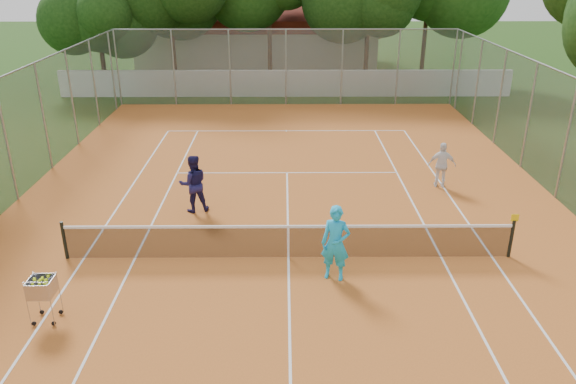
{
  "coord_description": "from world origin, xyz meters",
  "views": [
    {
      "loc": [
        -0.11,
        -13.22,
        7.49
      ],
      "look_at": [
        0.0,
        1.5,
        1.3
      ],
      "focal_mm": 35.0,
      "sensor_mm": 36.0,
      "label": 1
    }
  ],
  "objects_px": {
    "clubhouse": "(258,35)",
    "player_far_left": "(193,184)",
    "tennis_net": "(288,241)",
    "player_far_right": "(442,165)",
    "ball_hopper": "(44,298)",
    "player_near": "(336,243)"
  },
  "relations": [
    {
      "from": "clubhouse",
      "to": "player_far_left",
      "type": "distance_m",
      "value": 26.0
    },
    {
      "from": "tennis_net",
      "to": "player_far_right",
      "type": "height_order",
      "value": "player_far_right"
    },
    {
      "from": "clubhouse",
      "to": "player_far_right",
      "type": "height_order",
      "value": "clubhouse"
    },
    {
      "from": "tennis_net",
      "to": "player_far_right",
      "type": "distance_m",
      "value": 7.36
    },
    {
      "from": "player_far_right",
      "to": "ball_hopper",
      "type": "xyz_separation_m",
      "value": [
        -10.75,
        -7.79,
        -0.23
      ]
    },
    {
      "from": "tennis_net",
      "to": "player_far_right",
      "type": "bearing_deg",
      "value": 43.07
    },
    {
      "from": "clubhouse",
      "to": "tennis_net",
      "type": "bearing_deg",
      "value": -86.05
    },
    {
      "from": "player_far_right",
      "to": "player_far_left",
      "type": "bearing_deg",
      "value": 22.97
    },
    {
      "from": "player_far_left",
      "to": "ball_hopper",
      "type": "relative_size",
      "value": 1.6
    },
    {
      "from": "ball_hopper",
      "to": "tennis_net",
      "type": "bearing_deg",
      "value": 29.98
    },
    {
      "from": "tennis_net",
      "to": "clubhouse",
      "type": "xyz_separation_m",
      "value": [
        -2.0,
        29.0,
        1.69
      ]
    },
    {
      "from": "tennis_net",
      "to": "player_far_right",
      "type": "relative_size",
      "value": 7.41
    },
    {
      "from": "clubhouse",
      "to": "player_near",
      "type": "bearing_deg",
      "value": -84.01
    },
    {
      "from": "player_far_left",
      "to": "player_near",
      "type": "bearing_deg",
      "value": 119.02
    },
    {
      "from": "player_near",
      "to": "ball_hopper",
      "type": "relative_size",
      "value": 1.69
    },
    {
      "from": "player_far_left",
      "to": "player_far_right",
      "type": "distance_m",
      "value": 8.55
    },
    {
      "from": "clubhouse",
      "to": "player_far_left",
      "type": "xyz_separation_m",
      "value": [
        -0.95,
        -25.96,
        -1.26
      ]
    },
    {
      "from": "clubhouse",
      "to": "player_far_right",
      "type": "distance_m",
      "value": 25.13
    },
    {
      "from": "player_near",
      "to": "player_far_left",
      "type": "distance_m",
      "value": 5.78
    },
    {
      "from": "player_near",
      "to": "player_far_right",
      "type": "relative_size",
      "value": 1.22
    },
    {
      "from": "clubhouse",
      "to": "player_near",
      "type": "height_order",
      "value": "clubhouse"
    },
    {
      "from": "player_near",
      "to": "ball_hopper",
      "type": "bearing_deg",
      "value": -149.26
    }
  ]
}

